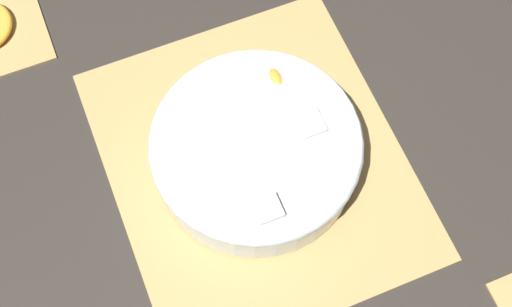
{
  "coord_description": "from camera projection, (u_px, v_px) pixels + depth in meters",
  "views": [
    {
      "loc": [
        0.32,
        -0.13,
        0.8
      ],
      "look_at": [
        0.0,
        0.0,
        0.03
      ],
      "focal_mm": 50.0,
      "sensor_mm": 36.0,
      "label": 1
    }
  ],
  "objects": [
    {
      "name": "ground_plane",
      "position": [
        256.0,
        164.0,
        0.88
      ],
      "size": [
        6.0,
        6.0,
        0.0
      ],
      "primitive_type": "plane",
      "color": "#2D2823"
    },
    {
      "name": "fruit_salad_bowl",
      "position": [
        256.0,
        150.0,
        0.84
      ],
      "size": [
        0.25,
        0.25,
        0.07
      ],
      "color": "silver",
      "rests_on": "bamboo_mat_center"
    },
    {
      "name": "bamboo_mat_center",
      "position": [
        256.0,
        163.0,
        0.87
      ],
      "size": [
        0.41,
        0.35,
        0.01
      ],
      "color": "tan",
      "rests_on": "ground_plane"
    }
  ]
}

